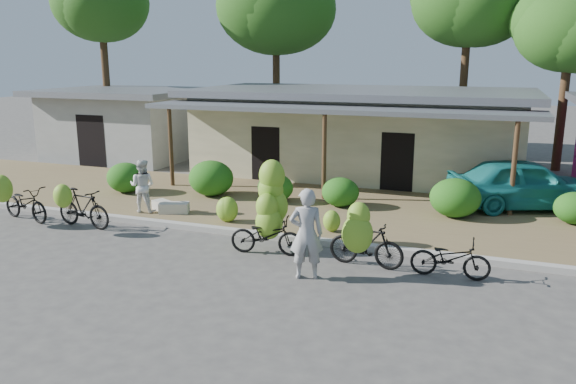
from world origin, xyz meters
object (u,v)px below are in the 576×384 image
at_px(bike_right, 363,239).
at_px(teal_van, 525,184).
at_px(sack_far, 164,206).
at_px(vendor, 306,234).
at_px(bike_center, 269,216).
at_px(sack_near, 174,208).
at_px(tree_back_left, 99,1).
at_px(bike_far_right, 450,258).
at_px(bystander, 142,186).
at_px(tree_near_right, 566,26).
at_px(bike_left, 81,207).
at_px(bike_far_left, 22,201).
at_px(tree_far_center, 273,4).

height_order(bike_right, teal_van, teal_van).
height_order(sack_far, vendor, vendor).
distance_m(bike_center, sack_near, 4.16).
bearing_deg(tree_back_left, vendor, -41.19).
distance_m(bike_right, sack_near, 6.53).
distance_m(tree_back_left, bike_far_right, 22.82).
bearing_deg(bystander, bike_right, 154.07).
bearing_deg(tree_near_right, bike_center, -118.18).
bearing_deg(bike_center, teal_van, -52.93).
xyz_separation_m(tree_back_left, bike_right, (16.20, -12.41, -6.53)).
distance_m(vendor, teal_van, 8.46).
distance_m(bike_left, bike_center, 5.49).
bearing_deg(bike_left, bike_far_right, -85.28).
relative_size(bike_center, bike_far_right, 1.31).
distance_m(tree_back_left, bike_right, 21.43).
distance_m(sack_far, bystander, 0.86).
height_order(tree_near_right, vendor, tree_near_right).
height_order(tree_back_left, bike_left, tree_back_left).
distance_m(bike_far_left, bike_center, 7.52).
distance_m(tree_far_center, bike_left, 16.36).
distance_m(tree_far_center, bike_far_left, 16.48).
bearing_deg(sack_far, bystander, -144.82).
relative_size(tree_far_center, teal_van, 2.07).
bearing_deg(bike_far_left, bike_center, -76.43).
bearing_deg(vendor, bike_far_right, -179.74).
bearing_deg(tree_far_center, bike_right, -61.97).
relative_size(tree_back_left, sack_near, 10.62).
relative_size(bike_far_right, vendor, 0.85).
relative_size(bike_far_left, vendor, 1.03).
distance_m(bike_far_right, vendor, 3.08).
height_order(bike_far_right, bystander, bystander).
height_order(tree_near_right, bike_left, tree_near_right).
xyz_separation_m(bike_right, vendor, (-1.02, -0.88, 0.28)).
distance_m(bike_center, bystander, 4.87).
bearing_deg(bystander, sack_near, -176.29).
xyz_separation_m(bike_left, bystander, (0.86, 1.63, 0.30)).
xyz_separation_m(bike_center, teal_van, (5.86, 5.82, 0.02)).
xyz_separation_m(tree_far_center, vendor, (7.19, -16.29, -6.11)).
relative_size(bike_center, bike_right, 1.25).
xyz_separation_m(bike_center, bike_far_right, (4.22, -0.29, -0.43)).
relative_size(tree_far_center, bike_center, 4.28).
relative_size(bike_right, bystander, 1.12).
bearing_deg(bike_left, tree_back_left, 40.59).
xyz_separation_m(sack_far, teal_van, (10.01, 3.94, 0.63)).
xyz_separation_m(tree_far_center, tree_near_right, (13.00, -1.50, -1.32)).
xyz_separation_m(bike_far_right, bystander, (-8.84, 1.83, 0.47)).
bearing_deg(vendor, teal_van, -142.31).
xyz_separation_m(bike_left, bike_right, (7.88, -0.39, 0.09)).
distance_m(bike_left, sack_far, 2.40).
relative_size(bike_far_left, bike_left, 1.08).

